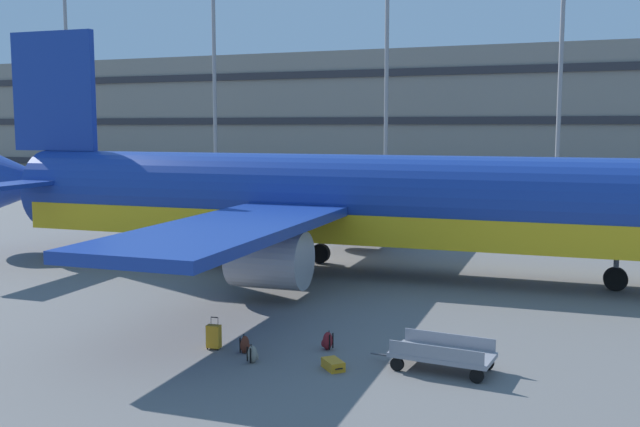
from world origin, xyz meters
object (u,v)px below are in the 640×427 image
object	(u,v)px
suitcase_upright	(214,336)
backpack_laid_flat	(253,354)
backpack_large	(327,341)
airliner	(325,203)
baggage_cart	(442,354)
backpack_scuffed	(245,345)
suitcase_orange	(333,365)

from	to	relation	value
suitcase_upright	backpack_laid_flat	xyz separation A→B (m)	(1.57, -0.67, -0.15)
backpack_large	airliner	bearing A→B (deg)	111.47
backpack_large	baggage_cart	bearing A→B (deg)	-9.26
backpack_scuffed	backpack_large	bearing A→B (deg)	30.00
suitcase_upright	backpack_large	distance (m)	3.23
backpack_laid_flat	baggage_cart	distance (m)	5.02
airliner	suitcase_upright	distance (m)	12.13
backpack_laid_flat	backpack_scuffed	distance (m)	0.86
airliner	backpack_laid_flat	size ratio (longest dim) A/B	69.20
suitcase_upright	backpack_laid_flat	distance (m)	1.72
suitcase_upright	suitcase_orange	xyz separation A→B (m)	(3.77, -0.38, -0.25)
suitcase_orange	backpack_large	world-z (taller)	backpack_large
baggage_cart	backpack_scuffed	bearing A→B (deg)	-173.63
airliner	suitcase_orange	distance (m)	13.44
backpack_scuffed	suitcase_upright	bearing A→B (deg)	178.94
baggage_cart	backpack_laid_flat	bearing A→B (deg)	-165.48
suitcase_upright	backpack_large	world-z (taller)	suitcase_upright
suitcase_orange	baggage_cart	size ratio (longest dim) A/B	0.23
suitcase_upright	backpack_large	bearing A→B (deg)	20.74
backpack_scuffed	baggage_cart	size ratio (longest dim) A/B	0.16
suitcase_orange	backpack_laid_flat	distance (m)	2.21
airliner	suitcase_upright	xyz separation A→B (m)	(1.17, -11.78, -2.63)
airliner	backpack_large	world-z (taller)	airliner
suitcase_orange	baggage_cart	distance (m)	2.85
suitcase_orange	backpack_scuffed	size ratio (longest dim) A/B	1.42
suitcase_orange	backpack_large	bearing A→B (deg)	116.16
backpack_large	backpack_laid_flat	xyz separation A→B (m)	(-1.44, -1.81, -0.02)
suitcase_orange	backpack_scuffed	distance (m)	2.79
suitcase_upright	backpack_scuffed	size ratio (longest dim) A/B	1.68
backpack_large	backpack_laid_flat	size ratio (longest dim) A/B	1.07
backpack_large	backpack_laid_flat	world-z (taller)	backpack_large
backpack_laid_flat	backpack_scuffed	size ratio (longest dim) A/B	0.96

